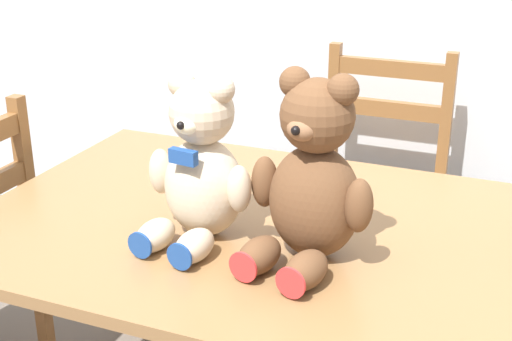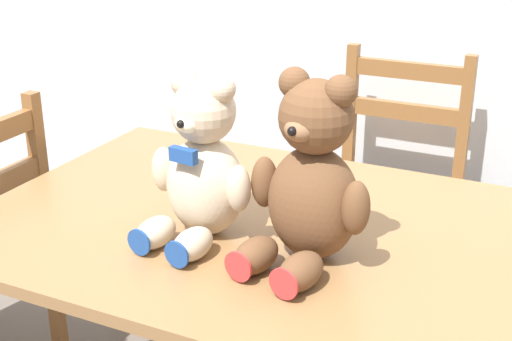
% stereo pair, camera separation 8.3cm
% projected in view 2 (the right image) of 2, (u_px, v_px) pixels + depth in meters
% --- Properties ---
extents(dining_table, '(1.60, 0.99, 0.74)m').
position_uv_depth(dining_table, '(299.00, 260.00, 1.73)').
color(dining_table, olive).
rests_on(dining_table, ground_plane).
extents(wooden_chair_behind, '(0.46, 0.43, 0.98)m').
position_uv_depth(wooden_chair_behind, '(390.00, 193.00, 2.56)').
color(wooden_chair_behind, brown).
rests_on(wooden_chair_behind, ground_plane).
extents(teddy_bear_left, '(0.27, 0.28, 0.39)m').
position_uv_depth(teddy_bear_left, '(201.00, 168.00, 1.63)').
color(teddy_bear_left, beige).
rests_on(teddy_bear_left, dining_table).
extents(teddy_bear_right, '(0.30, 0.32, 0.42)m').
position_uv_depth(teddy_bear_right, '(310.00, 182.00, 1.51)').
color(teddy_bear_right, brown).
rests_on(teddy_bear_right, dining_table).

